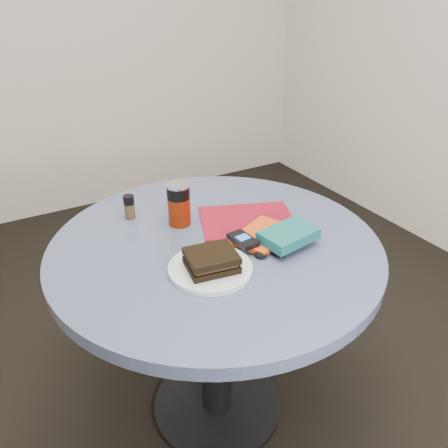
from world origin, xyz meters
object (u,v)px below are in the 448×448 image
mp3_player (243,240)px  red_book (263,235)px  table (216,284)px  sandwich (211,260)px  soda_can (179,204)px  plate (210,268)px  pepper_grinder (129,207)px  magazine (247,220)px  novel (288,235)px  headphones (270,254)px

mp3_player → red_book: bearing=10.6°
table → sandwich: (-0.09, -0.14, 0.20)m
soda_can → mp3_player: bearing=-66.8°
plate → red_book: size_ratio=1.21×
plate → pepper_grinder: size_ratio=2.81×
sandwich → magazine: bearing=39.2°
sandwich → novel: 0.26m
novel → sandwich: bearing=172.1°
table → plate: 0.23m
plate → sandwich: 0.03m
pepper_grinder → novel: pepper_grinder is taller
sandwich → headphones: sandwich is taller
sandwich → mp3_player: bearing=23.7°
novel → mp3_player: size_ratio=1.69×
novel → soda_can: bearing=118.9°
mp3_player → pepper_grinder: bearing=123.0°
table → sandwich: bearing=-122.4°
table → novel: 0.30m
magazine → table: bearing=-137.7°
table → magazine: size_ratio=3.29×
mp3_player → plate: bearing=-158.7°
pepper_grinder → novel: 0.53m
soda_can → pepper_grinder: 0.17m
headphones → mp3_player: bearing=119.3°
plate → mp3_player: size_ratio=2.35×
magazine → novel: bearing=-62.4°
table → novel: novel is taller
magazine → red_book: 0.12m
red_book → mp3_player: mp3_player is taller
soda_can → red_book: (0.18, -0.21, -0.06)m
magazine → headphones: 0.22m
table → soda_can: bearing=107.6°
sandwich → soda_can: bearing=82.4°
table → plate: bearing=-123.8°
red_book → headphones: 0.10m
pepper_grinder → headphones: bearing=-57.6°
plate → soda_can: bearing=82.2°
sandwich → novel: sandwich is taller
plate → magazine: (0.24, 0.19, -0.00)m
soda_can → mp3_player: soda_can is taller
plate → novel: (0.26, -0.00, 0.03)m
mp3_player → headphones: bearing=-60.7°
plate → headphones: (0.18, -0.02, 0.00)m
magazine → pepper_grinder: bearing=168.6°
headphones → magazine: bearing=74.8°
plate → red_book: red_book is taller
magazine → novel: (0.02, -0.19, 0.03)m
table → novel: bearing=-37.6°
plate → soda_can: size_ratio=1.66×
plate → headphones: bearing=-7.9°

